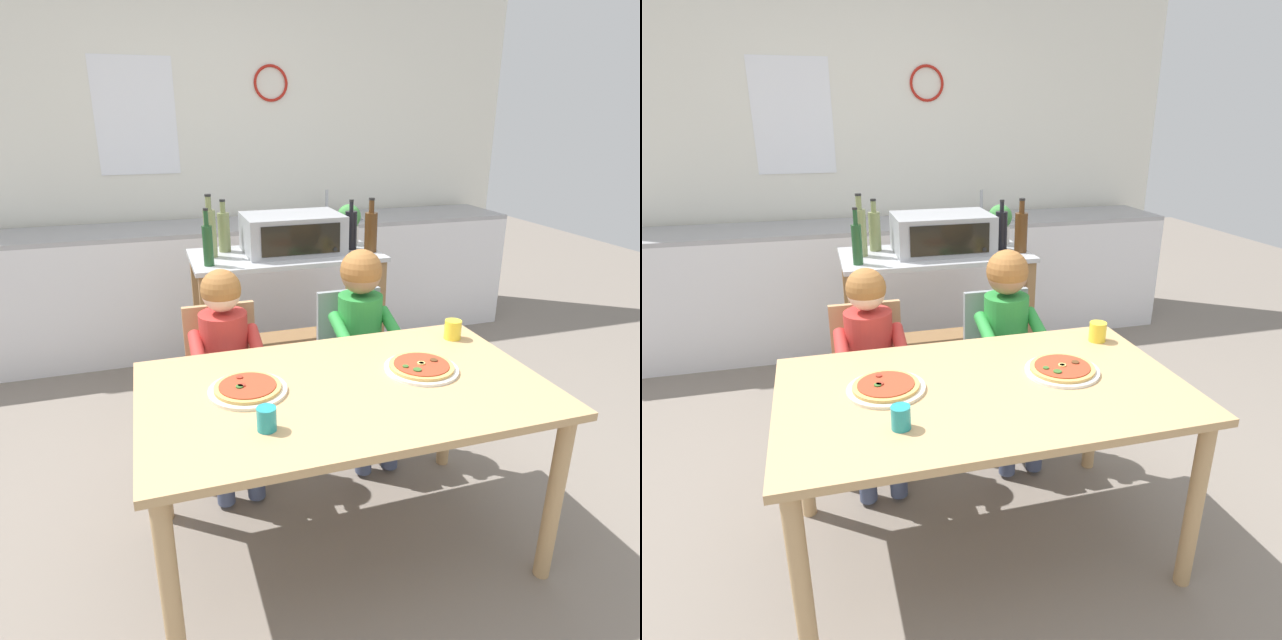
# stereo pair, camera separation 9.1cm
# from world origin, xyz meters

# --- Properties ---
(ground_plane) EXTENTS (10.78, 10.78, 0.00)m
(ground_plane) POSITION_xyz_m (0.00, 1.08, 0.00)
(ground_plane) COLOR slate
(back_wall_tiled) EXTENTS (4.73, 0.14, 2.70)m
(back_wall_tiled) POSITION_xyz_m (-0.00, 2.75, 1.35)
(back_wall_tiled) COLOR white
(back_wall_tiled) RESTS_ON ground
(kitchen_counter) EXTENTS (4.25, 0.60, 1.11)m
(kitchen_counter) POSITION_xyz_m (0.00, 2.34, 0.46)
(kitchen_counter) COLOR silver
(kitchen_counter) RESTS_ON ground
(kitchen_island_cart) EXTENTS (1.08, 0.57, 0.91)m
(kitchen_island_cart) POSITION_xyz_m (0.12, 1.33, 0.61)
(kitchen_island_cart) COLOR #B7BABF
(kitchen_island_cart) RESTS_ON ground
(toaster_oven) EXTENTS (0.56, 0.39, 0.22)m
(toaster_oven) POSITION_xyz_m (0.17, 1.35, 1.02)
(toaster_oven) COLOR #999BA0
(toaster_oven) RESTS_ON kitchen_island_cart
(bottle_clear_vinegar) EXTENTS (0.05, 0.05, 0.30)m
(bottle_clear_vinegar) POSITION_xyz_m (-0.34, 1.19, 1.03)
(bottle_clear_vinegar) COLOR #1E4723
(bottle_clear_vinegar) RESTS_ON kitchen_island_cart
(bottle_tall_green_wine) EXTENTS (0.07, 0.07, 0.30)m
(bottle_tall_green_wine) POSITION_xyz_m (-0.21, 1.48, 1.04)
(bottle_tall_green_wine) COLOR olive
(bottle_tall_green_wine) RESTS_ON kitchen_island_cart
(bottle_squat_spirits) EXTENTS (0.07, 0.07, 0.31)m
(bottle_squat_spirits) POSITION_xyz_m (0.60, 1.22, 1.04)
(bottle_squat_spirits) COLOR #4C2D14
(bottle_squat_spirits) RESTS_ON kitchen_island_cart
(bottle_slim_sauce) EXTENTS (0.07, 0.07, 0.35)m
(bottle_slim_sauce) POSITION_xyz_m (-0.30, 1.37, 1.06)
(bottle_slim_sauce) COLOR olive
(bottle_slim_sauce) RESTS_ON kitchen_island_cart
(bottle_brown_beer) EXTENTS (0.07, 0.07, 0.29)m
(bottle_brown_beer) POSITION_xyz_m (0.52, 1.32, 1.03)
(bottle_brown_beer) COLOR black
(bottle_brown_beer) RESTS_ON kitchen_island_cart
(potted_herb_plant) EXTENTS (0.15, 0.15, 0.24)m
(potted_herb_plant) POSITION_xyz_m (0.56, 1.47, 1.04)
(potted_herb_plant) COLOR beige
(potted_herb_plant) RESTS_ON kitchen_island_cart
(dining_table) EXTENTS (1.48, 0.89, 0.73)m
(dining_table) POSITION_xyz_m (0.00, 0.00, 0.64)
(dining_table) COLOR tan
(dining_table) RESTS_ON ground
(dining_chair_left) EXTENTS (0.36, 0.36, 0.81)m
(dining_chair_left) POSITION_xyz_m (-0.35, 0.71, 0.48)
(dining_chair_left) COLOR tan
(dining_chair_left) RESTS_ON ground
(dining_chair_right) EXTENTS (0.36, 0.36, 0.81)m
(dining_chair_right) POSITION_xyz_m (0.33, 0.74, 0.48)
(dining_chair_right) COLOR gray
(dining_chair_right) RESTS_ON ground
(child_in_red_shirt) EXTENTS (0.32, 0.42, 1.01)m
(child_in_red_shirt) POSITION_xyz_m (-0.35, 0.59, 0.65)
(child_in_red_shirt) COLOR #424C6B
(child_in_red_shirt) RESTS_ON ground
(child_in_green_shirt) EXTENTS (0.32, 0.42, 1.05)m
(child_in_green_shirt) POSITION_xyz_m (0.33, 0.62, 0.69)
(child_in_green_shirt) COLOR #424C6B
(child_in_green_shirt) RESTS_ON ground
(pizza_plate_cream) EXTENTS (0.29, 0.29, 0.03)m
(pizza_plate_cream) POSITION_xyz_m (-0.35, 0.06, 0.75)
(pizza_plate_cream) COLOR beige
(pizza_plate_cream) RESTS_ON dining_table
(pizza_plate_white) EXTENTS (0.29, 0.29, 0.03)m
(pizza_plate_white) POSITION_xyz_m (0.33, 0.03, 0.75)
(pizza_plate_white) COLOR white
(pizza_plate_white) RESTS_ON dining_table
(drinking_cup_yellow) EXTENTS (0.07, 0.07, 0.09)m
(drinking_cup_yellow) POSITION_xyz_m (0.61, 0.28, 0.78)
(drinking_cup_yellow) COLOR yellow
(drinking_cup_yellow) RESTS_ON dining_table
(drinking_cup_teal) EXTENTS (0.06, 0.06, 0.08)m
(drinking_cup_teal) POSITION_xyz_m (-0.34, -0.21, 0.77)
(drinking_cup_teal) COLOR teal
(drinking_cup_teal) RESTS_ON dining_table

